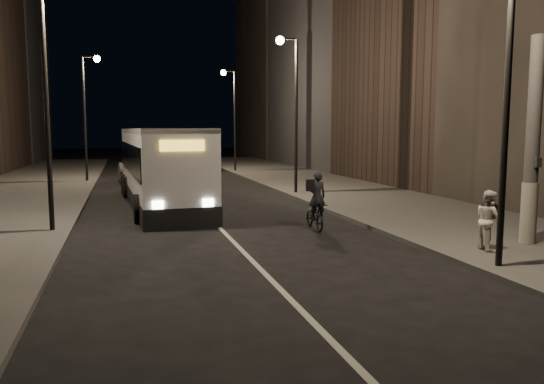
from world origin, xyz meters
TOP-DOWN VIEW (x-y plane):
  - ground at (0.00, 0.00)m, footprint 180.00×180.00m
  - sidewalk_right at (8.50, 14.00)m, footprint 7.00×70.00m
  - sidewalk_left at (-8.50, 14.00)m, footprint 7.00×70.00m
  - building_row_right at (16.00, 27.50)m, footprint 8.00×61.00m
  - streetlight_right_near at (5.33, -4.00)m, footprint 1.20×0.44m
  - streetlight_right_mid at (5.33, 12.00)m, footprint 1.20×0.44m
  - streetlight_right_far at (5.33, 28.00)m, footprint 1.20×0.44m
  - streetlight_left_near at (-5.33, 4.00)m, footprint 1.20×0.44m
  - streetlight_left_far at (-5.33, 22.00)m, footprint 1.20×0.44m
  - utility_pole at (8.20, -2.00)m, footprint 0.46×0.53m
  - city_bus at (-1.60, 10.20)m, footprint 3.59×13.26m
  - cyclist_on_bicycle at (3.19, 2.48)m, footprint 0.70×1.80m
  - pedestrian_woman at (6.48, -2.45)m, footprint 0.76×0.91m
  - car_near at (0.80, 15.82)m, footprint 1.76×3.93m
  - car_mid at (-2.85, 21.09)m, footprint 1.70×4.28m
  - car_far at (3.08, 28.79)m, footprint 2.11×4.50m

SIDE VIEW (x-z plane):
  - ground at x=0.00m, z-range 0.00..0.00m
  - sidewalk_right at x=8.50m, z-range 0.00..0.16m
  - sidewalk_left at x=-8.50m, z-range 0.00..0.16m
  - car_far at x=3.08m, z-range 0.00..1.27m
  - car_near at x=0.80m, z-range 0.00..1.31m
  - cyclist_on_bicycle at x=3.19m, z-range -0.34..1.70m
  - car_mid at x=-2.85m, z-range 0.00..1.39m
  - pedestrian_woman at x=6.48m, z-range 0.16..1.84m
  - city_bus at x=-1.60m, z-range 0.16..3.70m
  - utility_pole at x=8.20m, z-range -0.44..5.56m
  - streetlight_right_near at x=5.33m, z-range 1.30..9.42m
  - streetlight_right_mid at x=5.33m, z-range 1.30..9.42m
  - streetlight_right_far at x=5.33m, z-range 1.30..9.42m
  - streetlight_left_near at x=-5.33m, z-range 1.30..9.42m
  - streetlight_left_far at x=-5.33m, z-range 1.30..9.42m
  - building_row_right at x=16.00m, z-range 0.00..21.00m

